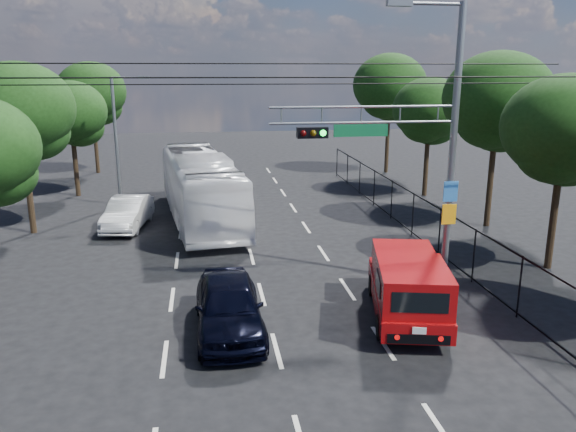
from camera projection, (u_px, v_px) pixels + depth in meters
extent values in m
cube|color=beige|center=(164.00, 358.00, 14.84)|extent=(0.12, 2.00, 0.01)
cube|color=beige|center=(172.00, 299.00, 18.66)|extent=(0.12, 2.00, 0.01)
cube|color=beige|center=(177.00, 260.00, 22.49)|extent=(0.12, 2.00, 0.01)
cube|color=beige|center=(180.00, 232.00, 26.32)|extent=(0.12, 2.00, 0.01)
cube|color=beige|center=(183.00, 212.00, 30.15)|extent=(0.12, 2.00, 0.01)
cube|color=beige|center=(185.00, 196.00, 33.97)|extent=(0.12, 2.00, 0.01)
cube|color=beige|center=(187.00, 183.00, 37.80)|extent=(0.12, 2.00, 0.01)
cube|color=beige|center=(188.00, 173.00, 41.63)|extent=(0.12, 2.00, 0.01)
cube|color=beige|center=(277.00, 350.00, 15.27)|extent=(0.12, 2.00, 0.01)
cube|color=beige|center=(262.00, 294.00, 19.10)|extent=(0.12, 2.00, 0.01)
cube|color=beige|center=(252.00, 257.00, 22.92)|extent=(0.12, 2.00, 0.01)
cube|color=beige|center=(244.00, 230.00, 26.75)|extent=(0.12, 2.00, 0.01)
cube|color=beige|center=(239.00, 210.00, 30.58)|extent=(0.12, 2.00, 0.01)
cube|color=beige|center=(235.00, 194.00, 34.40)|extent=(0.12, 2.00, 0.01)
cube|color=beige|center=(231.00, 182.00, 38.23)|extent=(0.12, 2.00, 0.01)
cube|color=beige|center=(229.00, 171.00, 42.06)|extent=(0.12, 2.00, 0.01)
cube|color=beige|center=(441.00, 431.00, 11.87)|extent=(0.12, 2.00, 0.01)
cube|color=beige|center=(383.00, 343.00, 15.70)|extent=(0.12, 2.00, 0.01)
cube|color=beige|center=(347.00, 289.00, 19.53)|extent=(0.12, 2.00, 0.01)
cube|color=beige|center=(323.00, 253.00, 23.35)|extent=(0.12, 2.00, 0.01)
cube|color=beige|center=(306.00, 227.00, 27.18)|extent=(0.12, 2.00, 0.01)
cube|color=beige|center=(293.00, 208.00, 31.01)|extent=(0.12, 2.00, 0.01)
cube|color=beige|center=(283.00, 193.00, 34.83)|extent=(0.12, 2.00, 0.01)
cube|color=beige|center=(275.00, 180.00, 38.66)|extent=(0.12, 2.00, 0.01)
cube|color=beige|center=(268.00, 170.00, 42.49)|extent=(0.12, 2.00, 0.01)
cylinder|color=slate|center=(452.00, 151.00, 18.83)|extent=(0.24, 0.24, 9.50)
cylinder|color=slate|center=(433.00, 4.00, 17.51)|extent=(2.00, 0.10, 0.10)
cube|color=slate|center=(399.00, 3.00, 17.35)|extent=(0.80, 0.25, 0.18)
cylinder|color=slate|center=(365.00, 107.00, 18.00)|extent=(6.20, 0.08, 0.08)
cylinder|color=slate|center=(364.00, 123.00, 18.13)|extent=(6.20, 0.08, 0.08)
cube|color=black|center=(312.00, 133.00, 17.96)|extent=(1.00, 0.28, 0.35)
sphere|color=#3F0505|center=(303.00, 133.00, 17.77)|extent=(0.20, 0.20, 0.20)
sphere|color=#4C3805|center=(313.00, 133.00, 17.82)|extent=(0.20, 0.20, 0.20)
sphere|color=#0CE533|center=(323.00, 133.00, 17.86)|extent=(0.20, 0.20, 0.20)
cube|color=#0C5A31|center=(361.00, 130.00, 18.18)|extent=(1.80, 0.05, 0.40)
cube|color=blue|center=(451.00, 191.00, 19.03)|extent=(0.50, 0.04, 0.70)
cube|color=#FFA90D|center=(449.00, 214.00, 19.23)|extent=(0.50, 0.04, 0.70)
cylinder|color=slate|center=(438.00, 114.00, 18.43)|extent=(0.05, 0.05, 0.50)
cylinder|color=slate|center=(400.00, 114.00, 18.24)|extent=(0.05, 0.05, 0.50)
cylinder|color=slate|center=(361.00, 115.00, 18.05)|extent=(0.05, 0.05, 0.50)
cylinder|color=slate|center=(322.00, 115.00, 17.87)|extent=(0.05, 0.05, 0.50)
cylinder|color=slate|center=(281.00, 116.00, 17.68)|extent=(0.05, 0.05, 0.50)
cylinder|color=slate|center=(116.00, 143.00, 30.67)|extent=(0.18, 0.18, 7.00)
cylinder|color=slate|center=(127.00, 77.00, 29.90)|extent=(1.60, 0.09, 0.09)
cube|color=slate|center=(144.00, 77.00, 30.03)|extent=(0.60, 0.22, 0.15)
cylinder|color=black|center=(266.00, 77.00, 15.36)|extent=(22.00, 0.04, 0.04)
cylinder|color=black|center=(254.00, 64.00, 18.61)|extent=(22.00, 0.04, 0.04)
cylinder|color=black|center=(251.00, 84.00, 20.22)|extent=(22.00, 0.04, 0.04)
cube|color=black|center=(431.00, 204.00, 23.52)|extent=(0.04, 34.00, 0.06)
cube|color=black|center=(429.00, 245.00, 23.98)|extent=(0.04, 34.00, 0.06)
cylinder|color=black|center=(520.00, 287.00, 17.06)|extent=(0.06, 0.06, 2.00)
cylinder|color=black|center=(474.00, 256.00, 19.93)|extent=(0.06, 0.06, 2.00)
cylinder|color=black|center=(440.00, 232.00, 22.80)|extent=(0.06, 0.06, 2.00)
cylinder|color=black|center=(413.00, 214.00, 25.67)|extent=(0.06, 0.06, 2.00)
cylinder|color=black|center=(392.00, 200.00, 28.55)|extent=(0.06, 0.06, 2.00)
cylinder|color=black|center=(374.00, 188.00, 31.42)|extent=(0.06, 0.06, 2.00)
cylinder|color=black|center=(360.00, 178.00, 34.29)|extent=(0.06, 0.06, 2.00)
cylinder|color=black|center=(347.00, 169.00, 37.16)|extent=(0.06, 0.06, 2.00)
cylinder|color=black|center=(337.00, 162.00, 40.03)|extent=(0.06, 0.06, 2.00)
cylinder|color=black|center=(554.00, 215.00, 21.13)|extent=(0.28, 0.28, 4.20)
ellipsoid|color=black|center=(565.00, 127.00, 20.29)|extent=(4.50, 4.50, 3.83)
ellipsoid|color=black|center=(566.00, 154.00, 20.90)|extent=(3.00, 3.00, 2.40)
ellipsoid|color=black|center=(556.00, 153.00, 20.28)|extent=(2.85, 2.85, 2.28)
cylinder|color=black|center=(491.00, 178.00, 26.89)|extent=(0.28, 0.28, 4.76)
ellipsoid|color=black|center=(498.00, 98.00, 25.94)|extent=(5.10, 5.10, 4.33)
ellipsoid|color=black|center=(500.00, 124.00, 26.58)|extent=(3.40, 3.40, 2.72)
ellipsoid|color=black|center=(491.00, 121.00, 25.96)|extent=(3.23, 3.23, 2.58)
cylinder|color=black|center=(426.00, 162.00, 33.62)|extent=(0.28, 0.28, 4.03)
ellipsoid|color=black|center=(430.00, 109.00, 32.82)|extent=(4.32, 4.32, 3.67)
ellipsoid|color=black|center=(433.00, 126.00, 33.42)|extent=(2.88, 2.88, 2.30)
ellipsoid|color=black|center=(424.00, 124.00, 32.79)|extent=(2.74, 2.74, 2.19)
cylinder|color=black|center=(387.00, 139.00, 41.19)|extent=(0.28, 0.28, 4.93)
ellipsoid|color=black|center=(390.00, 85.00, 40.21)|extent=(5.28, 5.28, 4.49)
ellipsoid|color=black|center=(393.00, 102.00, 40.86)|extent=(3.52, 3.52, 2.82)
ellipsoid|color=black|center=(385.00, 100.00, 40.23)|extent=(3.34, 3.34, 2.68)
cylinder|color=black|center=(28.00, 186.00, 25.73)|extent=(0.28, 0.28, 4.48)
ellipsoid|color=black|center=(19.00, 108.00, 24.84)|extent=(4.80, 4.80, 4.08)
ellipsoid|color=black|center=(34.00, 132.00, 25.47)|extent=(3.20, 3.20, 2.56)
ellipsoid|color=black|center=(12.00, 130.00, 24.85)|extent=(3.04, 3.04, 2.43)
cylinder|color=black|center=(76.00, 164.00, 33.52)|extent=(0.28, 0.28, 3.92)
ellipsoid|color=black|center=(70.00, 111.00, 32.74)|extent=(4.20, 4.20, 3.57)
ellipsoid|color=black|center=(80.00, 128.00, 33.33)|extent=(2.80, 2.80, 2.24)
ellipsoid|color=black|center=(65.00, 126.00, 32.71)|extent=(2.66, 2.66, 2.13)
cylinder|color=black|center=(96.00, 142.00, 41.06)|extent=(0.28, 0.28, 4.59)
ellipsoid|color=black|center=(91.00, 91.00, 40.14)|extent=(4.92, 4.92, 4.18)
ellipsoid|color=black|center=(99.00, 107.00, 40.78)|extent=(3.28, 3.28, 2.62)
ellipsoid|color=black|center=(87.00, 105.00, 40.15)|extent=(3.12, 3.12, 2.49)
cylinder|color=black|center=(373.00, 285.00, 18.93)|extent=(0.42, 0.77, 0.72)
cylinder|color=black|center=(426.00, 287.00, 18.80)|extent=(0.42, 0.77, 0.72)
cylinder|color=black|center=(382.00, 327.00, 15.83)|extent=(0.42, 0.77, 0.72)
cylinder|color=black|center=(445.00, 329.00, 15.71)|extent=(0.42, 0.77, 0.72)
cube|color=#8D0709|center=(406.00, 297.00, 17.25)|extent=(3.06, 5.48, 0.58)
cube|color=#8D0709|center=(398.00, 268.00, 19.47)|extent=(1.99, 0.98, 0.57)
cube|color=black|center=(397.00, 259.00, 19.67)|extent=(1.81, 0.79, 0.32)
cube|color=#8D0709|center=(403.00, 261.00, 18.20)|extent=(2.17, 1.97, 0.98)
cube|color=black|center=(406.00, 267.00, 17.44)|extent=(1.58, 0.40, 0.57)
cube|color=#8D0709|center=(413.00, 285.00, 15.94)|extent=(2.46, 3.00, 1.09)
cube|color=black|center=(448.00, 285.00, 15.86)|extent=(0.31, 1.22, 0.47)
cube|color=black|center=(378.00, 283.00, 16.00)|extent=(0.31, 1.22, 0.47)
cube|color=black|center=(420.00, 303.00, 14.67)|extent=(1.47, 0.38, 0.57)
cube|color=black|center=(419.00, 339.00, 14.80)|extent=(1.63, 0.44, 0.27)
cube|color=silver|center=(419.00, 331.00, 14.70)|extent=(0.36, 0.11, 0.19)
imported|color=black|center=(229.00, 306.00, 16.17)|extent=(1.97, 4.76, 1.61)
imported|color=white|center=(201.00, 187.00, 28.08)|extent=(4.42, 12.41, 3.38)
imported|color=silver|center=(128.00, 213.00, 26.94)|extent=(2.17, 4.66, 1.48)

